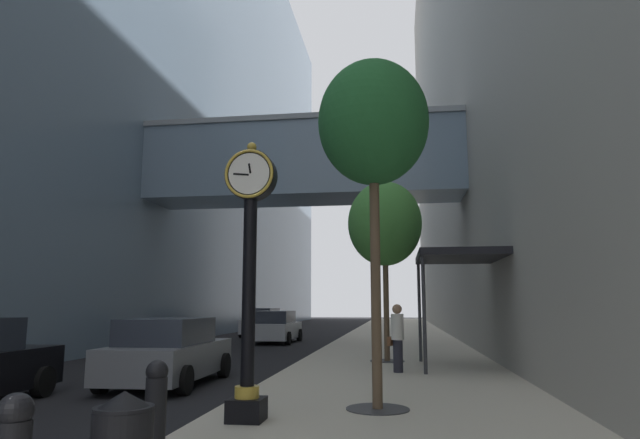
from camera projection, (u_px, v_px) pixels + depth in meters
name	position (u px, v px, depth m)	size (l,w,h in m)	color
ground_plane	(336.00, 342.00, 27.95)	(110.00, 110.00, 0.00)	black
sidewalk_right	(397.00, 338.00, 30.46)	(6.20, 80.00, 0.14)	#BCB29E
building_block_left	(147.00, 59.00, 35.33)	(23.68, 80.00, 35.46)	slate
building_block_right	(519.00, 0.00, 32.46)	(9.00, 80.00, 39.76)	gray
street_clock	(249.00, 263.00, 8.82)	(0.84, 0.55, 4.49)	black
bollard_second	(155.00, 408.00, 6.33)	(0.26, 0.26, 1.15)	black
street_tree_near	(373.00, 125.00, 10.19)	(2.06, 2.06, 6.36)	#333335
street_tree_mid_near	(385.00, 224.00, 18.03)	(2.44, 2.44, 5.85)	#333335
pedestrian_walking	(397.00, 336.00, 14.67)	(0.52, 0.48, 1.80)	#23232D
storefront_awning	(457.00, 258.00, 16.05)	(2.40, 3.60, 3.30)	black
car_grey_near	(169.00, 352.00, 13.29)	(2.22, 4.39, 1.60)	slate
car_white_far	(263.00, 323.00, 33.19)	(2.07, 4.52, 1.71)	silver
car_silver_trailing	(276.00, 327.00, 27.76)	(2.13, 4.37, 1.61)	#B7BABF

